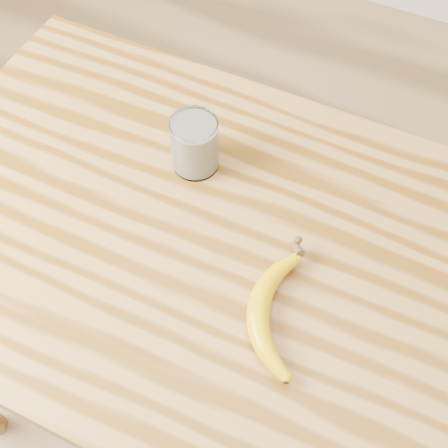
% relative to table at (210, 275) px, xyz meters
% --- Properties ---
extents(room, '(4.04, 4.04, 2.70)m').
position_rel_table_xyz_m(room, '(0.00, 0.00, 0.58)').
color(room, '#96764D').
rests_on(room, ground).
extents(table, '(1.20, 0.80, 0.90)m').
position_rel_table_xyz_m(table, '(0.00, 0.00, 0.00)').
color(table, olive).
rests_on(table, ground).
extents(smoothie_glass, '(0.09, 0.09, 0.11)m').
position_rel_table_xyz_m(smoothie_glass, '(-0.10, 0.15, 0.19)').
color(smoothie_glass, white).
rests_on(smoothie_glass, table).
extents(banana, '(0.21, 0.34, 0.04)m').
position_rel_table_xyz_m(banana, '(0.14, -0.10, 0.15)').
color(banana, '#CC9C00').
rests_on(banana, table).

